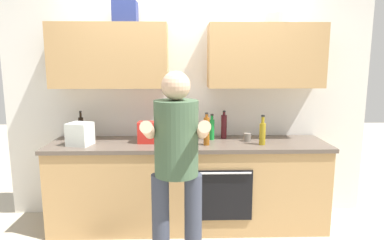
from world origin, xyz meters
TOP-DOWN VIEW (x-y plane):
  - ground_plane at (0.00, 0.00)m, footprint 12.00×12.00m
  - back_wall_unit at (0.00, 0.27)m, footprint 4.00×0.38m
  - counter at (0.00, -0.00)m, footprint 2.84×0.67m
  - person_standing at (-0.11, -0.84)m, footprint 0.49×0.45m
  - bottle_soda at (0.25, 0.12)m, footprint 0.05×0.05m
  - bottle_wine at (0.38, 0.18)m, footprint 0.06×0.06m
  - bottle_soy at (-1.14, 0.17)m, footprint 0.05×0.05m
  - bottle_syrup at (0.18, -0.12)m, footprint 0.06×0.06m
  - bottle_oil at (0.73, -0.11)m, footprint 0.06×0.06m
  - cup_stoneware at (0.61, 0.04)m, footprint 0.08×0.08m
  - grocery_bag_produce at (-1.07, -0.09)m, footprint 0.26×0.25m
  - grocery_bag_crisps at (-0.39, -0.00)m, footprint 0.24×0.16m

SIDE VIEW (x-z plane):
  - ground_plane at x=0.00m, z-range 0.00..0.00m
  - counter at x=0.00m, z-range 0.00..0.90m
  - cup_stoneware at x=0.61m, z-range 0.90..0.98m
  - person_standing at x=-0.11m, z-range 0.15..1.80m
  - grocery_bag_crisps at x=-0.39m, z-range 0.90..1.12m
  - grocery_bag_produce at x=-1.07m, z-range 0.90..1.12m
  - bottle_soda at x=0.25m, z-range 0.88..1.15m
  - bottle_oil at x=0.73m, z-range 0.87..1.17m
  - bottle_soy at x=-1.14m, z-range 0.87..1.18m
  - bottle_wine at x=0.38m, z-range 0.88..1.18m
  - bottle_syrup at x=0.18m, z-range 0.88..1.21m
  - back_wall_unit at x=0.00m, z-range 0.25..2.75m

